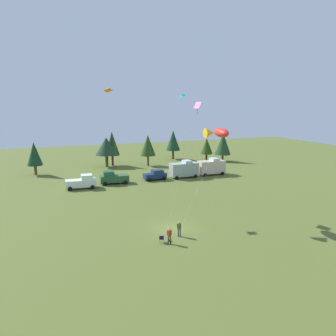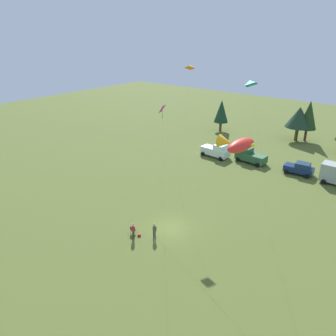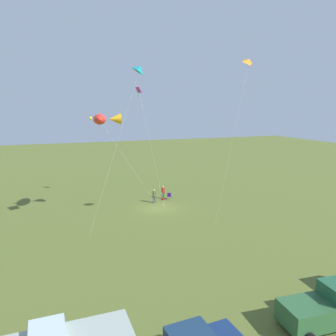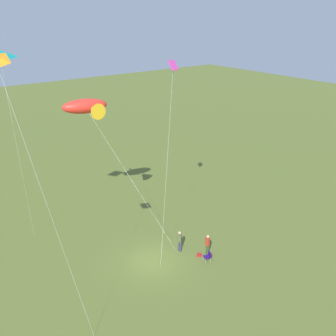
# 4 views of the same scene
# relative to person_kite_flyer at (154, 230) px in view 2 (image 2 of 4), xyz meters

# --- Properties ---
(ground_plane) EXTENTS (160.00, 160.00, 0.00)m
(ground_plane) POSITION_rel_person_kite_flyer_xyz_m (0.19, 2.52, -1.02)
(ground_plane) COLOR #546128
(person_kite_flyer) EXTENTS (0.52, 0.36, 1.74)m
(person_kite_flyer) POSITION_rel_person_kite_flyer_xyz_m (0.00, 0.00, 0.00)
(person_kite_flyer) COLOR #33374C
(person_kite_flyer) RESTS_ON ground
(folding_chair) EXTENTS (0.60, 0.60, 0.82)m
(folding_chair) POSITION_rel_person_kite_flyer_xyz_m (-2.36, -0.85, -0.53)
(folding_chair) COLOR #2A0F5E
(folding_chair) RESTS_ON ground
(person_spectator) EXTENTS (0.50, 0.43, 1.74)m
(person_spectator) POSITION_rel_person_kite_flyer_xyz_m (-1.69, -1.38, 0.00)
(person_spectator) COLOR #334727
(person_spectator) RESTS_ON ground
(backpack_on_grass) EXTENTS (0.37, 0.39, 0.22)m
(backpack_on_grass) POSITION_rel_person_kite_flyer_xyz_m (-1.46, -0.77, -0.91)
(backpack_on_grass) COLOR #B0161E
(backpack_on_grass) RESTS_ON ground
(truck_white_pickup) EXTENTS (5.12, 2.67, 2.34)m
(truck_white_pickup) POSITION_rel_person_kite_flyer_xyz_m (-7.33, 24.62, 0.08)
(truck_white_pickup) COLOR silver
(truck_white_pickup) RESTS_ON ground
(truck_green_flatbed) EXTENTS (5.13, 2.70, 2.34)m
(truck_green_flatbed) POSITION_rel_person_kite_flyer_xyz_m (-1.67, 25.94, 0.08)
(truck_green_flatbed) COLOR #2B5731
(truck_green_flatbed) RESTS_ON ground
(car_navy_hatch) EXTENTS (4.31, 2.44, 1.89)m
(car_navy_hatch) POSITION_rel_person_kite_flyer_xyz_m (6.30, 26.06, -0.07)
(car_navy_hatch) COLOR navy
(car_navy_hatch) RESTS_ON ground
(kite_large_fish) EXTENTS (8.20, 5.33, 11.33)m
(kite_large_fish) POSITION_rel_person_kite_flyer_xyz_m (6.65, 3.74, 9.71)
(kite_large_fish) COLOR red
(kite_large_fish) RESTS_ON ground
(kite_diamond_rainbow) EXTENTS (2.60, 3.29, 14.32)m
(kite_diamond_rainbow) POSITION_rel_person_kite_flyer_xyz_m (1.55, -0.44, 12.23)
(kite_diamond_rainbow) COLOR #D1379C
(kite_diamond_rainbow) RESTS_ON ground
(kite_delta_teal) EXTENTS (5.45, 2.63, 15.61)m
(kite_delta_teal) POSITION_rel_person_kite_flyer_xyz_m (4.37, 10.06, 14.12)
(kite_delta_teal) COLOR teal
(kite_delta_teal) RESTS_ON ground
(kite_delta_orange) EXTENTS (1.68, 3.86, 16.25)m
(kite_delta_orange) POSITION_rel_person_kite_flyer_xyz_m (-4.80, 12.66, 14.81)
(kite_delta_orange) COLOR orange
(kite_delta_orange) RESTS_ON ground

